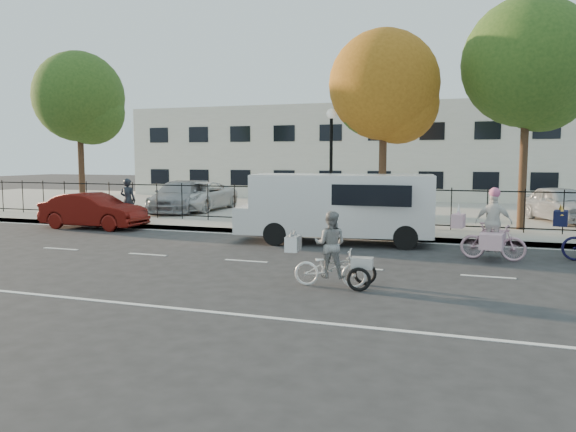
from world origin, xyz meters
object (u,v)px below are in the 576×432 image
at_px(unicorn_bike, 492,233).
at_px(lot_car_c, 339,201).
at_px(lot_car_b, 199,196).
at_px(lamppost, 331,146).
at_px(white_van, 339,205).
at_px(lot_car_d, 561,204).
at_px(zebra_trike, 331,258).
at_px(lot_car_a, 179,196).
at_px(pedestrian, 128,200).
at_px(red_sedan, 94,211).

distance_m(unicorn_bike, lot_car_c, 10.81).
height_order(lot_car_b, lot_car_c, lot_car_b).
xyz_separation_m(lamppost, lot_car_b, (-7.67, 4.07, -2.28)).
relative_size(lamppost, white_van, 0.68).
relative_size(lamppost, lot_car_d, 1.03).
relative_size(zebra_trike, lot_car_a, 0.38).
relative_size(pedestrian, lot_car_c, 0.46).
relative_size(lot_car_a, lot_car_c, 1.31).
relative_size(zebra_trike, lot_car_c, 0.50).
bearing_deg(white_van, zebra_trike, -85.35).
distance_m(lamppost, lot_car_d, 9.69).
bearing_deg(red_sedan, lamppost, -75.11).
bearing_deg(unicorn_bike, lamppost, 57.99).
height_order(red_sedan, lot_car_a, lot_car_a).
height_order(zebra_trike, lot_car_c, zebra_trike).
bearing_deg(lot_car_b, unicorn_bike, -34.59).
distance_m(unicorn_bike, lot_car_b, 15.80).
bearing_deg(lot_car_b, red_sedan, -100.94).
bearing_deg(unicorn_bike, red_sedan, 88.61).
xyz_separation_m(zebra_trike, unicorn_bike, (3.25, 4.37, 0.10)).
bearing_deg(lot_car_d, red_sedan, -179.22).
height_order(white_van, lot_car_b, white_van).
height_order(pedestrian, lot_car_c, pedestrian).
relative_size(zebra_trike, white_van, 0.29).
xyz_separation_m(unicorn_bike, lot_car_d, (2.73, 8.96, 0.15)).
height_order(zebra_trike, white_van, white_van).
relative_size(white_van, pedestrian, 3.66).
height_order(pedestrian, lot_car_d, pedestrian).
bearing_deg(lamppost, unicorn_bike, -39.01).
xyz_separation_m(zebra_trike, lot_car_b, (-10.01, 12.96, 0.22)).
height_order(red_sedan, lot_car_d, lot_car_d).
height_order(zebra_trike, lot_car_a, zebra_trike).
bearing_deg(pedestrian, lamppost, -177.64).
xyz_separation_m(unicorn_bike, lot_car_a, (-13.87, 7.75, 0.15)).
relative_size(zebra_trike, pedestrian, 1.08).
bearing_deg(lamppost, red_sedan, -164.52).
xyz_separation_m(white_van, lot_car_b, (-8.70, 6.99, -0.37)).
distance_m(zebra_trike, white_van, 6.15).
xyz_separation_m(unicorn_bike, pedestrian, (-13.54, 3.21, 0.31)).
bearing_deg(pedestrian, unicorn_bike, 159.61).
bearing_deg(lot_car_a, lot_car_d, -9.91).
bearing_deg(zebra_trike, unicorn_bike, -42.35).
height_order(white_van, lot_car_d, white_van).
bearing_deg(lot_car_c, white_van, -86.86).
distance_m(lamppost, lot_car_b, 8.97).
height_order(pedestrian, lot_car_b, pedestrian).
bearing_deg(lot_car_d, lot_car_a, 163.07).
height_order(white_van, red_sedan, white_van).
relative_size(pedestrian, lot_car_b, 0.35).
relative_size(unicorn_bike, red_sedan, 0.47).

